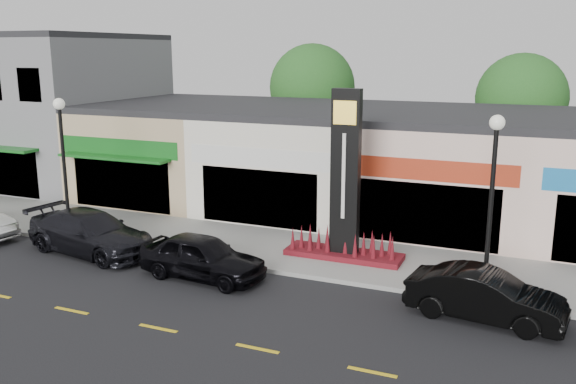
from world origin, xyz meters
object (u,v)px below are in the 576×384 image
object	(u,v)px
pylon_sign	(345,200)
car_black_sedan	(202,257)
car_dark_sedan	(91,233)
lamp_east_near	(492,188)
car_black_conv	(485,296)
lamp_west_near	(63,153)

from	to	relation	value
pylon_sign	car_black_sedan	world-z (taller)	pylon_sign
car_dark_sedan	lamp_east_near	bearing A→B (deg)	-76.36
pylon_sign	car_black_sedan	xyz separation A→B (m)	(-3.82, -3.43, -1.53)
pylon_sign	car_black_sedan	bearing A→B (deg)	-138.09
pylon_sign	car_black_conv	distance (m)	6.23
car_black_sedan	lamp_east_near	bearing A→B (deg)	-74.57
car_dark_sedan	car_black_conv	xyz separation A→B (m)	(14.12, -0.38, -0.07)
pylon_sign	car_black_conv	size ratio (longest dim) A/B	1.39
lamp_east_near	pylon_sign	size ratio (longest dim) A/B	0.91
pylon_sign	car_dark_sedan	xyz separation A→B (m)	(-8.99, -2.78, -1.49)
lamp_west_near	car_black_conv	world-z (taller)	lamp_west_near
lamp_west_near	car_dark_sedan	xyz separation A→B (m)	(2.01, -1.08, -2.70)
pylon_sign	car_black_conv	bearing A→B (deg)	-31.62
pylon_sign	car_dark_sedan	bearing A→B (deg)	-162.82
pylon_sign	lamp_west_near	bearing A→B (deg)	-171.23
car_black_sedan	pylon_sign	bearing A→B (deg)	-43.76
lamp_east_near	car_black_sedan	distance (m)	9.39
lamp_west_near	car_black_sedan	bearing A→B (deg)	-13.54
car_dark_sedan	car_black_sedan	size ratio (longest dim) A/B	1.23
lamp_west_near	car_black_conv	distance (m)	16.44
lamp_east_near	car_black_conv	xyz separation A→B (m)	(0.13, -1.46, -2.76)
car_dark_sedan	car_black_conv	bearing A→B (deg)	-82.34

